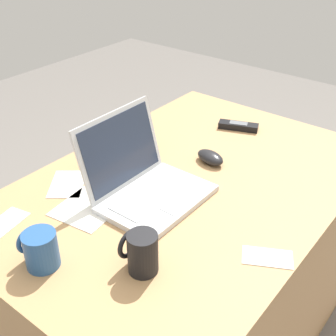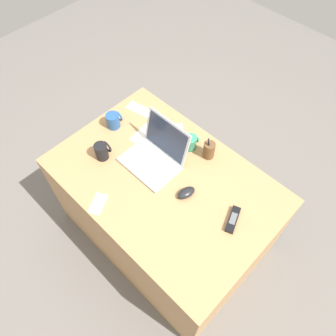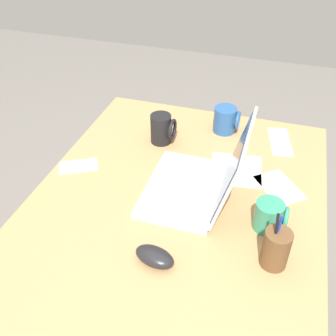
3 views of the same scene
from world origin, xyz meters
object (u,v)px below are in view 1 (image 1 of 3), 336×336
object	(u,v)px
cordless_phone	(238,126)
coffee_mug_white	(111,151)
laptop	(145,182)
coffee_mug_tall	(141,252)
pen_holder	(130,133)
computer_mouse	(210,157)
coffee_mug_spare	(40,249)

from	to	relation	value
cordless_phone	coffee_mug_white	bearing A→B (deg)	157.03
laptop	coffee_mug_tall	world-z (taller)	laptop
laptop	pen_holder	distance (m)	0.31
laptop	pen_holder	xyz separation A→B (m)	(0.20, 0.24, 0.00)
laptop	computer_mouse	bearing A→B (deg)	-9.09
coffee_mug_spare	cordless_phone	size ratio (longest dim) A/B	0.61
computer_mouse	coffee_mug_white	xyz separation A→B (m)	(-0.21, 0.26, 0.02)
coffee_mug_spare	pen_holder	size ratio (longest dim) A/B	0.59
coffee_mug_tall	cordless_phone	world-z (taller)	coffee_mug_tall
computer_mouse	cordless_phone	size ratio (longest dim) A/B	0.68
laptop	coffee_mug_white	bearing A→B (deg)	70.19
computer_mouse	pen_holder	bearing A→B (deg)	119.10
coffee_mug_spare	coffee_mug_tall	bearing A→B (deg)	-55.82
computer_mouse	coffee_mug_white	bearing A→B (deg)	140.99
computer_mouse	coffee_mug_tall	bearing A→B (deg)	-151.54
coffee_mug_white	coffee_mug_spare	xyz separation A→B (m)	(-0.45, -0.21, 0.00)
coffee_mug_white	laptop	bearing A→B (deg)	-109.81
coffee_mug_white	cordless_phone	world-z (taller)	coffee_mug_white
pen_holder	cordless_phone	bearing A→B (deg)	-32.42
coffee_mug_white	coffee_mug_spare	world-z (taller)	coffee_mug_spare
computer_mouse	laptop	bearing A→B (deg)	-176.61
coffee_mug_white	pen_holder	size ratio (longest dim) A/B	0.55
laptop	computer_mouse	size ratio (longest dim) A/B	3.02
coffee_mug_tall	computer_mouse	bearing A→B (deg)	15.97
coffee_mug_tall	cordless_phone	bearing A→B (deg)	14.31
laptop	computer_mouse	world-z (taller)	laptop
laptop	coffee_mug_tall	distance (m)	0.31
coffee_mug_spare	cordless_phone	distance (m)	0.94
pen_holder	computer_mouse	bearing A→B (deg)	-73.39
cordless_phone	laptop	bearing A→B (deg)	-179.07
laptop	coffee_mug_spare	xyz separation A→B (m)	(-0.38, 0.01, -0.00)
laptop	pen_holder	size ratio (longest dim) A/B	1.97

